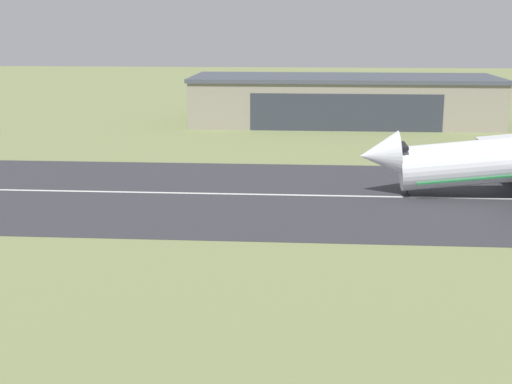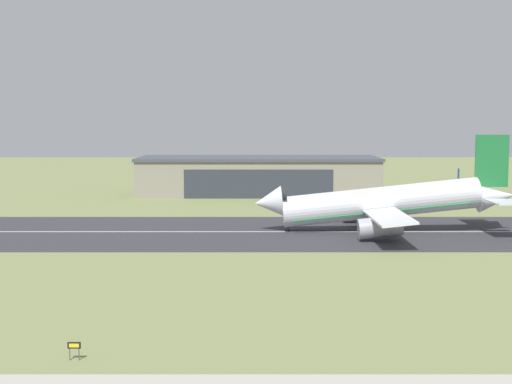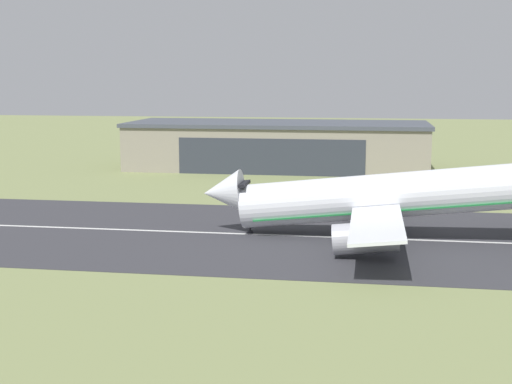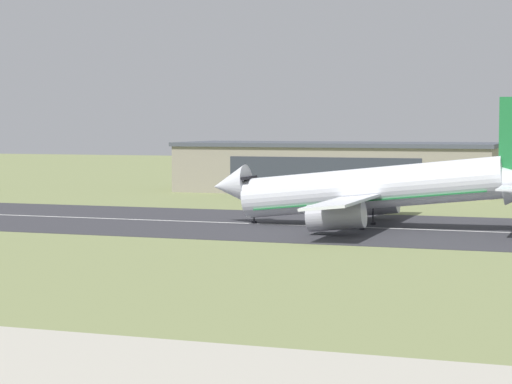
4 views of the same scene
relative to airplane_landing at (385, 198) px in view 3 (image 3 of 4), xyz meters
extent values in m
cube|color=#333338|center=(-28.67, -0.53, -5.70)|extent=(470.25, 44.49, 0.06)
cube|color=silver|center=(-28.67, -0.53, -5.67)|extent=(423.23, 0.70, 0.01)
cube|color=gray|center=(-24.54, 74.45, -0.51)|extent=(71.41, 25.75, 10.45)
cube|color=#424751|center=(-24.54, 74.45, 5.16)|extent=(72.41, 26.75, 0.90)
cube|color=#2D333D|center=(-24.54, 61.53, -1.55)|extent=(42.85, 0.12, 8.36)
cylinder|color=silver|center=(-0.43, 0.00, 0.21)|extent=(39.60, 6.15, 10.14)
cone|color=silver|center=(-22.78, -0.01, 0.21)|extent=(6.13, 6.14, 6.68)
cube|color=black|center=(-19.74, 0.00, 1.44)|extent=(1.14, 5.22, 0.55)
cube|color=#1E7238|center=(-0.43, 0.00, -1.47)|extent=(35.09, 5.84, 3.83)
cube|color=silver|center=(-1.21, 13.81, -0.86)|extent=(6.26, 21.48, 1.04)
cylinder|color=#A8A8B2|center=(-2.46, 12.09, -3.01)|extent=(8.33, 3.81, 4.61)
cube|color=silver|center=(-1.21, -13.81, -0.86)|extent=(6.26, 21.48, 1.04)
cylinder|color=#A8A8B2|center=(-2.46, -12.09, -3.01)|extent=(8.33, 3.81, 4.61)
cylinder|color=black|center=(-18.81, 0.00, -4.29)|extent=(0.24, 0.24, 2.88)
cylinder|color=black|center=(-18.81, 0.00, -5.51)|extent=(0.84, 0.84, 0.44)
cylinder|color=black|center=(-0.71, 3.68, -4.29)|extent=(0.24, 0.24, 2.88)
cylinder|color=black|center=(-0.71, 3.68, -5.51)|extent=(0.84, 0.84, 0.44)
cylinder|color=black|center=(-0.71, -3.69, -4.29)|extent=(0.24, 0.24, 2.88)
cylinder|color=black|center=(-0.71, -3.69, -5.51)|extent=(0.84, 0.84, 0.44)
cube|color=white|center=(25.19, 49.79, -3.27)|extent=(7.74, 4.29, 0.40)
cylinder|color=#A8A8B2|center=(25.65, 49.10, -4.35)|extent=(2.28, 3.71, 1.65)
camera|label=1|loc=(-32.53, -98.10, 17.91)|focal=50.00mm
camera|label=2|loc=(-25.27, -141.68, 16.34)|focal=50.00mm
camera|label=3|loc=(-2.19, -98.10, 16.31)|focal=50.00mm
camera|label=4|loc=(32.43, -146.58, 9.93)|focal=70.00mm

